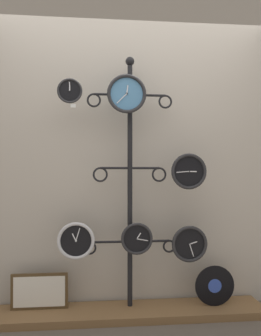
{
  "coord_description": "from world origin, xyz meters",
  "views": [
    {
      "loc": [
        -0.25,
        -2.29,
        1.17
      ],
      "look_at": [
        0.0,
        0.36,
        1.2
      ],
      "focal_mm": 35.0,
      "sensor_mm": 36.0,
      "label": 1
    }
  ],
  "objects": [
    {
      "name": "shop_wall",
      "position": [
        0.0,
        0.57,
        1.4
      ],
      "size": [
        4.4,
        0.04,
        2.8
      ],
      "color": "#BCB2A3",
      "rests_on": "ground_plane"
    },
    {
      "name": "clock_top_left",
      "position": [
        -0.48,
        0.3,
        1.8
      ],
      "size": [
        0.2,
        0.04,
        0.2
      ],
      "color": "black"
    },
    {
      "name": "vinyl_record",
      "position": [
        0.7,
        0.33,
        0.23
      ],
      "size": [
        0.33,
        0.01,
        0.33
      ],
      "color": "black",
      "rests_on": "low_shelf"
    },
    {
      "name": "clock_bottom_left",
      "position": [
        -0.44,
        0.31,
        0.62
      ],
      "size": [
        0.29,
        0.04,
        0.29
      ],
      "color": "black"
    },
    {
      "name": "clock_middle_right",
      "position": [
        0.47,
        0.29,
        1.17
      ],
      "size": [
        0.29,
        0.04,
        0.29
      ],
      "color": "black"
    },
    {
      "name": "picture_frame",
      "position": [
        -0.73,
        0.41,
        0.2
      ],
      "size": [
        0.45,
        0.02,
        0.29
      ],
      "color": "#4C381E",
      "rests_on": "low_shelf"
    },
    {
      "name": "clock_bottom_right",
      "position": [
        0.48,
        0.32,
        0.58
      ],
      "size": [
        0.3,
        0.04,
        0.3
      ],
      "color": "black"
    },
    {
      "name": "clock_bottom_center",
      "position": [
        0.05,
        0.31,
        0.63
      ],
      "size": [
        0.26,
        0.04,
        0.26
      ],
      "color": "black"
    },
    {
      "name": "low_shelf",
      "position": [
        0.0,
        0.35,
        0.03
      ],
      "size": [
        2.2,
        0.36,
        0.06
      ],
      "color": "brown",
      "rests_on": "ground_plane"
    },
    {
      "name": "clock_top_center",
      "position": [
        -0.03,
        0.32,
        1.79
      ],
      "size": [
        0.32,
        0.04,
        0.32
      ],
      "color": "#4C84B2"
    },
    {
      "name": "display_stand",
      "position": [
        0.0,
        0.41,
        0.79
      ],
      "size": [
        0.77,
        0.37,
        2.12
      ],
      "color": "black",
      "rests_on": "ground_plane"
    },
    {
      "name": "price_tag_upper",
      "position": [
        -0.46,
        0.3,
        1.68
      ],
      "size": [
        0.04,
        0.0,
        0.03
      ],
      "color": "white"
    }
  ]
}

